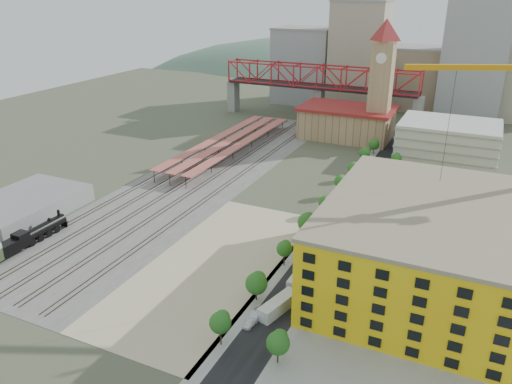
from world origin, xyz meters
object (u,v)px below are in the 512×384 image
at_px(clock_tower, 382,71).
at_px(site_trailer_c, 317,251).
at_px(locomotive, 33,235).
at_px(site_trailer_a, 278,305).
at_px(car_0, 250,323).
at_px(construction_building, 436,248).
at_px(site_trailer_b, 299,278).
at_px(site_trailer_d, 333,230).

height_order(clock_tower, site_trailer_c, clock_tower).
relative_size(locomotive, site_trailer_a, 2.30).
xyz_separation_m(locomotive, site_trailer_c, (66.00, 23.46, -0.77)).
bearing_deg(car_0, construction_building, 50.35).
relative_size(construction_building, site_trailer_a, 5.02).
distance_m(clock_tower, site_trailer_c, 101.97).
bearing_deg(locomotive, clock_tower, 64.46).
bearing_deg(site_trailer_c, site_trailer_b, -76.69).
bearing_deg(construction_building, locomotive, -166.91).
height_order(locomotive, site_trailer_b, locomotive).
xyz_separation_m(site_trailer_d, car_0, (-3.00, -42.81, -0.59)).
xyz_separation_m(locomotive, car_0, (63.00, -6.61, -1.51)).
height_order(construction_building, site_trailer_b, construction_building).
relative_size(construction_building, site_trailer_d, 5.57).
xyz_separation_m(site_trailer_b, site_trailer_d, (0.00, 25.04, 0.05)).
bearing_deg(car_0, clock_tower, 98.59).
distance_m(site_trailer_c, car_0, 30.23).
relative_size(site_trailer_b, site_trailer_c, 0.86).
distance_m(construction_building, site_trailer_d, 31.02).
xyz_separation_m(site_trailer_a, car_0, (-3.00, -6.42, -0.73)).
height_order(site_trailer_b, site_trailer_d, site_trailer_d).
height_order(construction_building, site_trailer_c, construction_building).
xyz_separation_m(clock_tower, site_trailer_d, (8.00, -85.18, -27.45)).
bearing_deg(site_trailer_c, construction_building, 8.75).
bearing_deg(site_trailer_d, clock_tower, 80.53).
relative_size(site_trailer_a, site_trailer_d, 1.11).
height_order(construction_building, locomotive, construction_building).
xyz_separation_m(site_trailer_b, site_trailer_c, (0.00, 12.30, 0.20)).
relative_size(clock_tower, car_0, 13.53).
xyz_separation_m(construction_building, site_trailer_c, (-26.00, 2.07, -8.02)).
relative_size(clock_tower, site_trailer_b, 5.95).
height_order(site_trailer_c, car_0, site_trailer_c).
distance_m(locomotive, site_trailer_c, 70.05).
distance_m(construction_building, site_trailer_c, 27.29).
height_order(site_trailer_c, site_trailer_d, site_trailer_c).
bearing_deg(site_trailer_a, site_trailer_b, 104.78).
xyz_separation_m(construction_building, site_trailer_b, (-26.00, -10.23, -8.21)).
bearing_deg(site_trailer_c, car_0, -82.39).
distance_m(clock_tower, site_trailer_b, 113.88).
relative_size(construction_building, site_trailer_c, 4.97).
height_order(construction_building, car_0, construction_building).
relative_size(site_trailer_c, site_trailer_d, 1.12).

